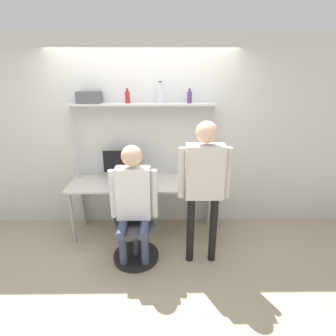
{
  "coord_description": "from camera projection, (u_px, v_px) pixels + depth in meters",
  "views": [
    {
      "loc": [
        0.29,
        -2.99,
        2.17
      ],
      "look_at": [
        0.33,
        -0.07,
        1.13
      ],
      "focal_mm": 28.0,
      "sensor_mm": 36.0,
      "label": 1
    }
  ],
  "objects": [
    {
      "name": "ground_plane",
      "position": [
        144.0,
        245.0,
        3.55
      ],
      "size": [
        12.0,
        12.0,
        0.0
      ],
      "primitive_type": "plane",
      "color": "tan"
    },
    {
      "name": "bottle_clear",
      "position": [
        160.0,
        94.0,
        3.38
      ],
      "size": [
        0.09,
        0.09,
        0.27
      ],
      "color": "silver",
      "rests_on": "shelf_unit"
    },
    {
      "name": "desk",
      "position": [
        144.0,
        188.0,
        3.62
      ],
      "size": [
        2.02,
        0.62,
        0.78
      ],
      "color": "beige",
      "rests_on": "ground_plane"
    },
    {
      "name": "shelf_unit",
      "position": [
        143.0,
        124.0,
        3.5
      ],
      "size": [
        1.92,
        0.25,
        1.82
      ],
      "color": "silver",
      "rests_on": "ground_plane"
    },
    {
      "name": "storage_box",
      "position": [
        89.0,
        97.0,
        3.38
      ],
      "size": [
        0.29,
        0.22,
        0.15
      ],
      "color": "#4C4C51",
      "rests_on": "shelf_unit"
    },
    {
      "name": "laptop",
      "position": [
        133.0,
        181.0,
        3.48
      ],
      "size": [
        0.33,
        0.22,
        0.22
      ],
      "color": "silver",
      "rests_on": "desk"
    },
    {
      "name": "person_seated",
      "position": [
        133.0,
        196.0,
        3.0
      ],
      "size": [
        0.56,
        0.48,
        1.45
      ],
      "color": "#38425B",
      "rests_on": "ground_plane"
    },
    {
      "name": "bottle_purple",
      "position": [
        189.0,
        97.0,
        3.39
      ],
      "size": [
        0.06,
        0.06,
        0.18
      ],
      "color": "#593372",
      "rests_on": "shelf_unit"
    },
    {
      "name": "cell_phone",
      "position": [
        151.0,
        186.0,
        3.45
      ],
      "size": [
        0.07,
        0.15,
        0.01
      ],
      "color": "black",
      "rests_on": "desk"
    },
    {
      "name": "wall_back",
      "position": [
        145.0,
        136.0,
        3.73
      ],
      "size": [
        8.0,
        0.06,
        2.7
      ],
      "color": "silver",
      "rests_on": "ground_plane"
    },
    {
      "name": "monitor",
      "position": [
        121.0,
        163.0,
        3.66
      ],
      "size": [
        0.5,
        0.18,
        0.41
      ],
      "color": "black",
      "rests_on": "desk"
    },
    {
      "name": "office_chair",
      "position": [
        135.0,
        236.0,
        3.23
      ],
      "size": [
        0.58,
        0.58,
        0.93
      ],
      "color": "black",
      "rests_on": "ground_plane"
    },
    {
      "name": "bottle_red",
      "position": [
        128.0,
        97.0,
        3.38
      ],
      "size": [
        0.06,
        0.06,
        0.18
      ],
      "color": "maroon",
      "rests_on": "shelf_unit"
    },
    {
      "name": "person_standing",
      "position": [
        204.0,
        177.0,
        2.89
      ],
      "size": [
        0.58,
        0.23,
        1.72
      ],
      "color": "black",
      "rests_on": "ground_plane"
    }
  ]
}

